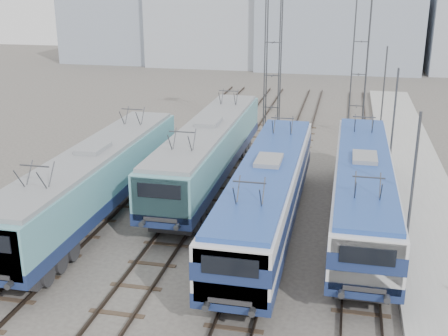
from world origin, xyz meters
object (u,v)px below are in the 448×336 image
Objects in this scene: locomotive_far_right at (363,186)px; mast_front at (412,194)px; locomotive_far_left at (94,178)px; mast_rear at (384,90)px; locomotive_center_right at (267,191)px; catenary_tower_east at (360,53)px; mast_mid at (393,125)px; locomotive_center_left at (208,149)px; catenary_tower_west at (273,54)px.

mast_front is at bearing -64.52° from locomotive_far_right.
locomotive_far_left is 2.62× the size of mast_rear.
catenary_tower_east reaches higher than locomotive_center_right.
mast_mid is at bearing 90.00° from mast_front.
mast_mid is 1.00× the size of mast_rear.
mast_front and mast_mid have the same top height.
locomotive_center_left is 11.48m from mast_mid.
catenary_tower_west is 1.71× the size of mast_rear.
locomotive_far_left is 2.62× the size of mast_front.
locomotive_center_left is at bearing 125.69° from locomotive_center_right.
mast_rear is (2.10, 2.00, -3.14)m from catenary_tower_east.
catenary_tower_west is at bearing 97.20° from locomotive_center_right.
locomotive_center_right is 18.48m from catenary_tower_west.
mast_front is at bearing -90.00° from mast_mid.
locomotive_center_right is at bearing -102.10° from catenary_tower_east.
mast_mid is (2.10, -10.00, -3.14)m from catenary_tower_east.
locomotive_center_right is 2.58× the size of mast_mid.
locomotive_far_right is at bearing -89.21° from catenary_tower_east.
locomotive_far_left is at bearing -172.36° from locomotive_far_right.
locomotive_far_left reaches higher than locomotive_far_right.
mast_front is at bearing -90.00° from mast_rear.
mast_mid is (6.35, 9.82, 1.19)m from locomotive_center_right.
locomotive_far_right is 18.64m from catenary_tower_east.
locomotive_center_right is (9.00, 0.11, 0.02)m from locomotive_far_left.
locomotive_far_right is 8.42m from mast_mid.
locomotive_far_left is 1.02× the size of locomotive_center_right.
locomotive_center_left is at bearing -161.85° from mast_mid.
catenary_tower_west reaches higher than locomotive_center_left.
mast_mid is at bearing -42.93° from catenary_tower_west.
catenary_tower_west is at bearing 112.72° from locomotive_far_right.
locomotive_far_right is 1.48× the size of catenary_tower_east.
catenary_tower_west reaches higher than mast_front.
catenary_tower_east reaches higher than locomotive_far_left.
locomotive_center_right is 2.58× the size of mast_front.
mast_rear is (15.35, 21.93, 1.22)m from locomotive_far_left.
mast_front is 12.00m from mast_mid.
locomotive_center_left is 1.56× the size of catenary_tower_west.
locomotive_center_left is at bearing -122.84° from catenary_tower_east.
locomotive_center_left is 16.70m from catenary_tower_east.
catenary_tower_west is 1.00× the size of catenary_tower_east.
catenary_tower_east reaches higher than locomotive_far_right.
locomotive_far_left is 24.32m from catenary_tower_east.
locomotive_far_left is 1.53× the size of catenary_tower_west.
mast_mid is (15.35, 9.93, 1.22)m from locomotive_far_left.
mast_front is at bearing -18.94° from locomotive_center_right.
mast_mid is 12.00m from mast_rear.
mast_mid reaches higher than locomotive_center_left.
catenary_tower_east is at bearing 17.10° from catenary_tower_west.
locomotive_center_right is at bearing 0.68° from locomotive_far_left.
locomotive_far_right is at bearing 20.73° from locomotive_center_right.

